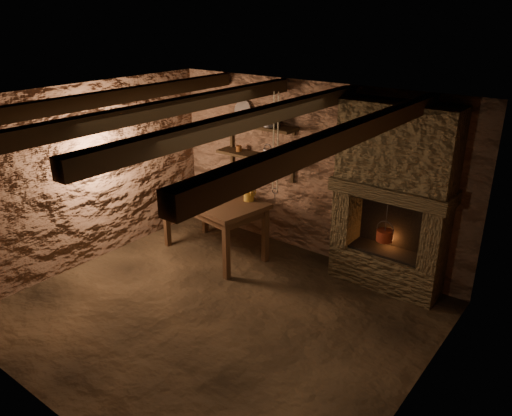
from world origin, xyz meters
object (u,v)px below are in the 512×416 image
Objects in this scene: red_pot at (385,235)px; iron_stockpot at (271,119)px; stoneware_jug at (249,186)px; work_table at (214,224)px; wooden_bowl at (185,186)px.

iron_stockpot is at bearing 176.20° from red_pot.
stoneware_jug is at bearing -167.81° from red_pot.
stoneware_jug is 1.95× the size of iron_stockpot.
stoneware_jug reaches higher than work_table.
iron_stockpot is at bearing 67.47° from work_table.
iron_stockpot reaches higher than red_pot.
red_pot is (1.81, -0.12, -1.17)m from iron_stockpot.
stoneware_jug is 1.06m from wooden_bowl.
work_table is 6.23× the size of iron_stockpot.
work_table is 0.72m from wooden_bowl.
red_pot is at bearing 30.17° from stoneware_jug.
stoneware_jug is 0.95m from iron_stockpot.
iron_stockpot is 0.47× the size of red_pot.
stoneware_jug is (0.45, 0.21, 0.60)m from work_table.
red_pot is at bearing 23.82° from work_table.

